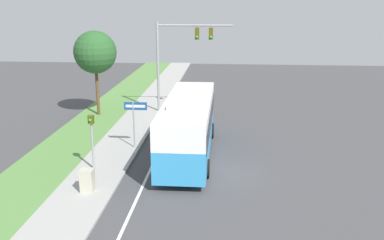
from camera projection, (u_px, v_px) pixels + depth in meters
The scene contains 10 objects.
ground_plane at pixel (217, 174), 22.33m from camera, with size 80.00×80.00×0.00m, color #424244.
sidewalk at pixel (101, 169), 22.80m from camera, with size 2.80×80.00×0.12m.
grass_verge at pixel (43, 168), 23.05m from camera, with size 3.60×80.00×0.10m.
lane_divider_near at pixel (149, 172), 22.61m from camera, with size 0.14×30.00×0.01m.
bus at pixel (188, 123), 24.64m from camera, with size 2.73×10.63×3.58m.
signal_gantry at pixel (179, 50), 33.24m from camera, with size 5.89×0.41×7.16m.
pedestrian_signal at pixel (92, 133), 22.22m from camera, with size 0.28×0.34×3.06m.
street_sign at pixel (135, 115), 25.50m from camera, with size 1.38×0.08×2.99m.
utility_cabinet at pixel (87, 180), 19.92m from camera, with size 0.61×0.53×1.09m.
roadside_tree at pixel (95, 52), 32.30m from camera, with size 3.24×3.24×6.49m.
Camera 1 is at (0.37, -20.77, 8.77)m, focal length 40.00 mm.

